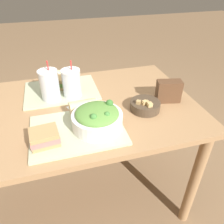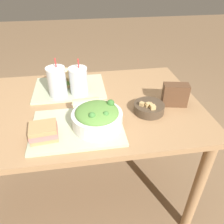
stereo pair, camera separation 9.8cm
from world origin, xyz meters
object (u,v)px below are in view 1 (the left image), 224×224
object	(u,v)px
baguette_near	(84,107)
napkin_folded	(81,106)
sandwich_far	(57,82)
baguette_far	(64,75)
sandwich_near	(44,137)
salad_bowl	(97,118)
chip_bag	(169,91)
drink_cup_red	(72,84)
soup_bowl	(145,105)
drink_cup_dark	(50,86)

from	to	relation	value
baguette_near	napkin_folded	xyz separation A→B (m)	(-0.00, 0.08, -0.05)
sandwich_far	baguette_far	world-z (taller)	baguette_far
sandwich_near	baguette_far	bearing A→B (deg)	71.09
salad_bowl	chip_bag	xyz separation A→B (m)	(0.43, 0.14, -0.00)
baguette_near	drink_cup_red	size ratio (longest dim) A/B	0.65
baguette_far	soup_bowl	bearing A→B (deg)	-128.85
drink_cup_red	baguette_near	bearing A→B (deg)	-81.04
sandwich_near	napkin_folded	bearing A→B (deg)	47.60
salad_bowl	napkin_folded	world-z (taller)	salad_bowl
drink_cup_red	napkin_folded	size ratio (longest dim) A/B	1.34
salad_bowl	sandwich_near	world-z (taller)	salad_bowl
sandwich_near	drink_cup_red	distance (m)	0.41
sandwich_far	baguette_far	distance (m)	0.09
baguette_near	drink_cup_red	bearing A→B (deg)	5.36
sandwich_far	napkin_folded	xyz separation A→B (m)	(0.11, -0.24, -0.04)
napkin_folded	sandwich_far	bearing A→B (deg)	114.00
sandwich_near	baguette_near	bearing A→B (deg)	36.41
baguette_far	drink_cup_red	size ratio (longest dim) A/B	0.60
sandwich_far	chip_bag	size ratio (longest dim) A/B	0.94
chip_bag	napkin_folded	xyz separation A→B (m)	(-0.48, 0.07, -0.06)
baguette_far	drink_cup_dark	bearing A→B (deg)	166.56
salad_bowl	soup_bowl	xyz separation A→B (m)	(0.27, 0.09, -0.04)
drink_cup_red	baguette_far	bearing A→B (deg)	98.00
napkin_folded	sandwich_near	bearing A→B (deg)	-126.76
salad_bowl	soup_bowl	bearing A→B (deg)	17.93
baguette_near	drink_cup_dark	bearing A→B (deg)	34.06
salad_bowl	sandwich_near	size ratio (longest dim) A/B	1.82
soup_bowl	sandwich_near	size ratio (longest dim) A/B	1.23
baguette_far	napkin_folded	bearing A→B (deg)	-159.62
drink_cup_dark	chip_bag	size ratio (longest dim) A/B	1.56
sandwich_far	chip_bag	bearing A→B (deg)	-13.77
baguette_near	baguette_far	size ratio (longest dim) A/B	1.08
drink_cup_dark	napkin_folded	world-z (taller)	drink_cup_dark
sandwich_near	drink_cup_dark	world-z (taller)	drink_cup_dark
baguette_near	baguette_far	xyz separation A→B (m)	(-0.06, 0.40, 0.00)
sandwich_near	drink_cup_dark	bearing A→B (deg)	77.39
drink_cup_dark	chip_bag	bearing A→B (deg)	-16.40
sandwich_far	drink_cup_dark	distance (m)	0.14
soup_bowl	sandwich_far	distance (m)	0.56
sandwich_far	drink_cup_dark	size ratio (longest dim) A/B	0.61
soup_bowl	sandwich_near	xyz separation A→B (m)	(-0.51, -0.14, 0.02)
soup_bowl	baguette_near	world-z (taller)	baguette_near
soup_bowl	baguette_near	distance (m)	0.32
drink_cup_dark	drink_cup_red	size ratio (longest dim) A/B	1.05
salad_bowl	drink_cup_dark	world-z (taller)	drink_cup_dark
soup_bowl	drink_cup_dark	size ratio (longest dim) A/B	0.71
soup_bowl	baguette_far	world-z (taller)	baguette_far
drink_cup_red	chip_bag	distance (m)	0.54
sandwich_near	napkin_folded	size ratio (longest dim) A/B	0.81
salad_bowl	soup_bowl	world-z (taller)	salad_bowl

